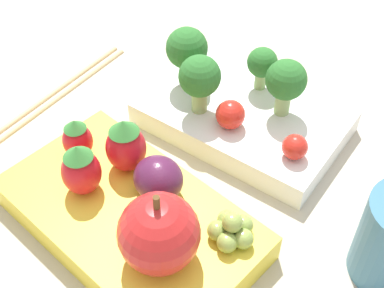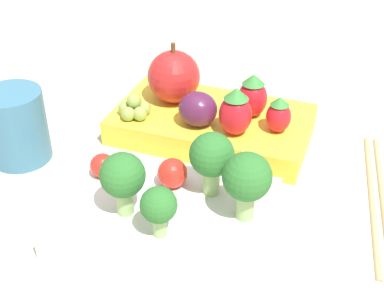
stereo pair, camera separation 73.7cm
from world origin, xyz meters
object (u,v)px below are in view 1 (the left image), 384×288
object	(u,v)px
cherry_tomato_0	(230,115)
plum	(158,179)
apple	(159,233)
chopsticks_pair	(52,96)
cherry_tomato_1	(295,147)
broccoli_floret_1	(286,82)
strawberry_0	(126,145)
grape_cluster	(232,230)
strawberry_1	(77,139)
broccoli_floret_0	(187,50)
broccoli_floret_2	(260,63)
bento_box_savoury	(243,117)
bento_box_fruit	(130,219)
broccoli_floret_3	(200,78)
strawberry_2	(81,169)

from	to	relation	value
cherry_tomato_0	plum	world-z (taller)	plum
apple	chopsticks_pair	xyz separation A→B (m)	(-0.23, 0.08, -0.05)
cherry_tomato_0	plum	distance (m)	0.10
cherry_tomato_1	broccoli_floret_1	bearing A→B (deg)	132.95
strawberry_0	grape_cluster	xyz separation A→B (m)	(0.11, -0.00, -0.02)
strawberry_1	plum	size ratio (longest dim) A/B	0.97
broccoli_floret_0	strawberry_1	size ratio (longest dim) A/B	1.56
broccoli_floret_1	broccoli_floret_2	size ratio (longest dim) A/B	1.27
broccoli_floret_0	plum	bearing A→B (deg)	-59.17
apple	plum	size ratio (longest dim) A/B	1.69
bento_box_savoury	broccoli_floret_2	xyz separation A→B (m)	(-0.01, 0.04, 0.04)
bento_box_savoury	chopsticks_pair	world-z (taller)	bento_box_savoury
strawberry_1	bento_box_fruit	bearing A→B (deg)	-12.39
broccoli_floret_1	plum	xyz separation A→B (m)	(-0.02, -0.15, -0.02)
bento_box_savoury	broccoli_floret_3	bearing A→B (deg)	-137.94
broccoli_floret_0	cherry_tomato_1	world-z (taller)	broccoli_floret_0
apple	grape_cluster	world-z (taller)	apple
cherry_tomato_0	apple	size ratio (longest dim) A/B	0.39
bento_box_fruit	plum	xyz separation A→B (m)	(0.01, 0.03, 0.03)
cherry_tomato_1	strawberry_1	distance (m)	0.19
broccoli_floret_2	cherry_tomato_0	bearing A→B (deg)	-79.39
bento_box_fruit	strawberry_1	world-z (taller)	strawberry_1
bento_box_fruit	apple	world-z (taller)	apple
broccoli_floret_2	cherry_tomato_0	distance (m)	0.07
cherry_tomato_0	grape_cluster	world-z (taller)	grape_cluster
broccoli_floret_3	strawberry_2	bearing A→B (deg)	-94.04
grape_cluster	strawberry_2	bearing A→B (deg)	-163.03
cherry_tomato_1	strawberry_1	size ratio (longest dim) A/B	0.57
broccoli_floret_3	cherry_tomato_0	distance (m)	0.04
strawberry_1	grape_cluster	xyz separation A→B (m)	(0.15, 0.01, -0.01)
bento_box_savoury	plum	size ratio (longest dim) A/B	4.79
apple	grape_cluster	size ratio (longest dim) A/B	1.93
broccoli_floret_1	strawberry_2	size ratio (longest dim) A/B	1.18
chopsticks_pair	cherry_tomato_0	bearing A→B (deg)	18.98
broccoli_floret_1	plum	world-z (taller)	broccoli_floret_1
bento_box_savoury	grape_cluster	xyz separation A→B (m)	(0.08, -0.13, 0.03)
strawberry_0	broccoli_floret_0	bearing A→B (deg)	106.16
bento_box_savoury	cherry_tomato_0	world-z (taller)	cherry_tomato_0
cherry_tomato_1	apple	distance (m)	0.15
bento_box_fruit	broccoli_floret_0	distance (m)	0.17
broccoli_floret_0	cherry_tomato_1	xyz separation A→B (m)	(0.14, -0.02, -0.03)
bento_box_fruit	cherry_tomato_1	world-z (taller)	cherry_tomato_1
strawberry_2	chopsticks_pair	bearing A→B (deg)	151.17
bento_box_savoury	plum	bearing A→B (deg)	-86.10
cherry_tomato_1	strawberry_0	world-z (taller)	strawberry_0
bento_box_savoury	strawberry_1	world-z (taller)	strawberry_1
broccoli_floret_0	grape_cluster	distance (m)	0.19
apple	grape_cluster	distance (m)	0.06
broccoli_floret_3	strawberry_0	bearing A→B (deg)	-89.97
bento_box_fruit	strawberry_2	distance (m)	0.06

